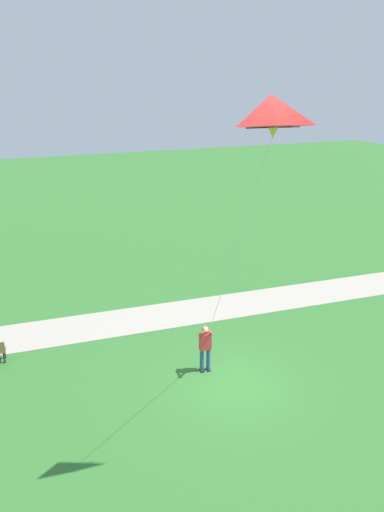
{
  "coord_description": "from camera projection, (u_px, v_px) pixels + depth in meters",
  "views": [
    {
      "loc": [
        -11.46,
        6.57,
        9.4
      ],
      "look_at": [
        0.55,
        1.25,
        4.61
      ],
      "focal_mm": 32.27,
      "sensor_mm": 36.0,
      "label": 1
    }
  ],
  "objects": [
    {
      "name": "ground_plane",
      "position": [
        232.0,
        384.0,
        15.57
      ],
      "size": [
        120.0,
        120.0,
        0.0
      ],
      "primitive_type": "plane",
      "color": "#33702D"
    },
    {
      "name": "walkway_path",
      "position": [
        127.0,
        321.0,
        19.75
      ],
      "size": [
        5.55,
        32.08,
        0.02
      ],
      "primitive_type": "cube",
      "rotation": [
        0.0,
        0.0,
        -0.1
      ],
      "color": "#ADA393",
      "rests_on": "ground"
    },
    {
      "name": "person_kite_flyer",
      "position": [
        205.0,
        345.0,
        15.95
      ],
      "size": [
        0.62,
        0.52,
        1.83
      ],
      "color": "#232328",
      "rests_on": "ground"
    },
    {
      "name": "flying_kite",
      "position": [
        270.0,
        119.0,
        9.46
      ],
      "size": [
        4.13,
        1.31,
        7.54
      ],
      "color": "red"
    }
  ]
}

